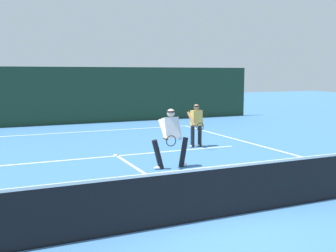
{
  "coord_description": "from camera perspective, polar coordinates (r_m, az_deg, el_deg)",
  "views": [
    {
      "loc": [
        -3.65,
        -6.12,
        2.64
      ],
      "look_at": [
        1.39,
        5.23,
        1.0
      ],
      "focal_mm": 43.19,
      "sensor_mm": 36.0,
      "label": 1
    }
  ],
  "objects": [
    {
      "name": "tennis_net",
      "position": [
        7.44,
        6.67,
        -9.23
      ],
      "size": [
        11.61,
        0.09,
        1.07
      ],
      "color": "#1E4723",
      "rests_on": "ground_plane"
    },
    {
      "name": "ground_plane",
      "position": [
        7.6,
        6.61,
        -12.85
      ],
      "size": [
        80.0,
        80.0,
        0.0
      ],
      "primitive_type": "plane",
      "color": "teal"
    },
    {
      "name": "court_line_baseline_far",
      "position": [
        18.56,
        -12.35,
        -0.83
      ],
      "size": [
        10.6,
        0.1,
        0.01
      ],
      "primitive_type": "cube",
      "color": "white",
      "rests_on": "ground_plane"
    },
    {
      "name": "court_line_centre",
      "position": [
        10.35,
        -2.49,
        -7.24
      ],
      "size": [
        0.1,
        6.4,
        0.01
      ],
      "primitive_type": "cube",
      "color": "white",
      "rests_on": "ground_plane"
    },
    {
      "name": "back_fence_windscreen",
      "position": [
        21.39,
        -14.11,
        4.16
      ],
      "size": [
        21.64,
        0.12,
        2.95
      ],
      "primitive_type": "cube",
      "color": "#193424",
      "rests_on": "ground_plane"
    },
    {
      "name": "player_near",
      "position": [
        11.16,
        0.4,
        -1.36
      ],
      "size": [
        1.13,
        0.86,
        1.67
      ],
      "rotation": [
        0.0,
        0.0,
        3.18
      ],
      "color": "black",
      "rests_on": "ground_plane"
    },
    {
      "name": "court_line_service",
      "position": [
        13.05,
        -7.22,
        -4.2
      ],
      "size": [
        8.64,
        0.1,
        0.01
      ],
      "primitive_type": "cube",
      "color": "white",
      "rests_on": "ground_plane"
    },
    {
      "name": "player_far",
      "position": [
        14.42,
        4.02,
        0.33
      ],
      "size": [
        0.63,
        0.86,
        1.54
      ],
      "rotation": [
        0.0,
        0.0,
        3.29
      ],
      "color": "black",
      "rests_on": "ground_plane"
    }
  ]
}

